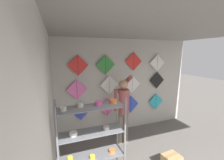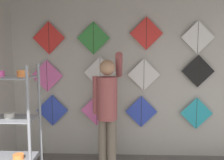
{
  "view_description": "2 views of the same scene",
  "coord_description": "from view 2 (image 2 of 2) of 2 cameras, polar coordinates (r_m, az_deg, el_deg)",
  "views": [
    {
      "loc": [
        -1.79,
        -0.7,
        2.39
      ],
      "look_at": [
        -0.39,
        3.04,
        1.67
      ],
      "focal_mm": 24.0,
      "sensor_mm": 36.0,
      "label": 1
    },
    {
      "loc": [
        -0.02,
        -0.95,
        1.86
      ],
      "look_at": [
        -0.17,
        3.04,
        1.38
      ],
      "focal_mm": 40.0,
      "sensor_mm": 36.0,
      "label": 2
    }
  ],
  "objects": [
    {
      "name": "kite_3",
      "position": [
        4.56,
        18.77,
        -7.23
      ],
      "size": [
        0.55,
        0.01,
        0.55
      ],
      "color": "#28B2C6"
    },
    {
      "name": "shopkeeper",
      "position": [
        3.72,
        -1.08,
        -6.0
      ],
      "size": [
        0.45,
        0.58,
        1.84
      ],
      "rotation": [
        0.0,
        0.0,
        -0.35
      ],
      "color": "#726656",
      "rests_on": "ground"
    },
    {
      "name": "kite_2",
      "position": [
        4.38,
        6.7,
        -7.2
      ],
      "size": [
        0.55,
        0.01,
        0.55
      ],
      "color": "blue"
    },
    {
      "name": "kite_1",
      "position": [
        4.38,
        -3.51,
        -6.91
      ],
      "size": [
        0.55,
        0.01,
        0.55
      ],
      "color": "pink"
    },
    {
      "name": "kite_7",
      "position": [
        4.44,
        19.07,
        1.91
      ],
      "size": [
        0.55,
        0.01,
        0.55
      ],
      "color": "black"
    },
    {
      "name": "kite_6",
      "position": [
        4.27,
        7.3,
        1.2
      ],
      "size": [
        0.55,
        0.01,
        0.55
      ],
      "color": "white"
    },
    {
      "name": "kite_10",
      "position": [
        4.27,
        7.86,
        10.51
      ],
      "size": [
        0.55,
        0.01,
        0.55
      ],
      "color": "red"
    },
    {
      "name": "kite_8",
      "position": [
        4.41,
        -14.25,
        9.3
      ],
      "size": [
        0.55,
        0.01,
        0.55
      ],
      "color": "red"
    },
    {
      "name": "back_panel",
      "position": [
        4.35,
        2.37,
        0.7
      ],
      "size": [
        4.63,
        0.06,
        2.8
      ],
      "primitive_type": "cube",
      "color": "#BCB7AD",
      "rests_on": "ground"
    },
    {
      "name": "kite_4",
      "position": [
        4.45,
        -14.64,
        0.9
      ],
      "size": [
        0.55,
        0.01,
        0.55
      ],
      "color": "pink"
    },
    {
      "name": "kite_5",
      "position": [
        4.27,
        -2.74,
        1.67
      ],
      "size": [
        0.55,
        0.01,
        0.55
      ],
      "color": "white"
    },
    {
      "name": "kite_9",
      "position": [
        4.27,
        -4.26,
        9.53
      ],
      "size": [
        0.55,
        0.01,
        0.55
      ],
      "color": "#338C38"
    },
    {
      "name": "kite_0",
      "position": [
        4.53,
        -13.48,
        -6.76
      ],
      "size": [
        0.55,
        0.01,
        0.55
      ],
      "color": "blue"
    },
    {
      "name": "kite_11",
      "position": [
        4.43,
        19.05,
        9.21
      ],
      "size": [
        0.55,
        0.01,
        0.55
      ],
      "color": "white"
    }
  ]
}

